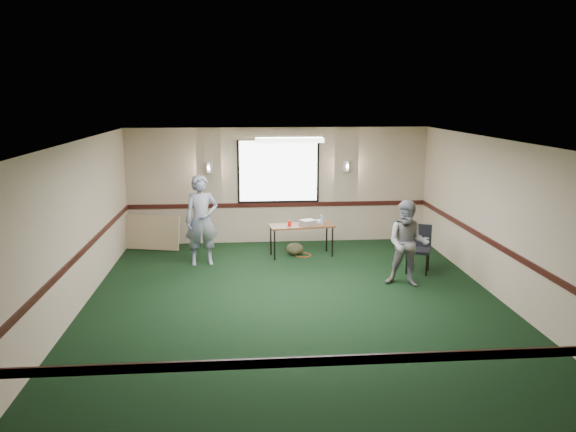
{
  "coord_description": "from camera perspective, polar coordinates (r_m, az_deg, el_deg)",
  "views": [
    {
      "loc": [
        -0.86,
        -8.94,
        3.41
      ],
      "look_at": [
        0.0,
        1.3,
        1.2
      ],
      "focal_mm": 35.0,
      "sensor_mm": 36.0,
      "label": 1
    }
  ],
  "objects": [
    {
      "name": "ground",
      "position": [
        9.6,
        0.66,
        -8.66
      ],
      "size": [
        8.0,
        8.0,
        0.0
      ],
      "primitive_type": "plane",
      "color": "black",
      "rests_on": "ground"
    },
    {
      "name": "folding_table",
      "position": [
        12.08,
        1.38,
        -1.14
      ],
      "size": [
        1.44,
        0.73,
        0.69
      ],
      "rotation": [
        0.0,
        0.0,
        0.13
      ],
      "color": "#513617",
      "rests_on": "ground"
    },
    {
      "name": "game_console",
      "position": [
        12.28,
        3.03,
        -0.55
      ],
      "size": [
        0.23,
        0.19,
        0.05
      ],
      "primitive_type": "cube",
      "rotation": [
        0.0,
        0.0,
        0.1
      ],
      "color": "white",
      "rests_on": "folding_table"
    },
    {
      "name": "duffel_bag",
      "position": [
        12.26,
        0.69,
        -3.36
      ],
      "size": [
        0.43,
        0.36,
        0.27
      ],
      "primitive_type": "ellipsoid",
      "rotation": [
        0.0,
        0.0,
        -0.2
      ],
      "color": "#454127",
      "rests_on": "ground"
    },
    {
      "name": "red_cup",
      "position": [
        11.93,
        0.16,
        -0.77
      ],
      "size": [
        0.08,
        0.08,
        0.11
      ],
      "primitive_type": "cylinder",
      "color": "red",
      "rests_on": "folding_table"
    },
    {
      "name": "room_shell",
      "position": [
        11.24,
        -0.35,
        2.77
      ],
      "size": [
        8.0,
        8.02,
        8.0
      ],
      "color": "tan",
      "rests_on": "ground"
    },
    {
      "name": "water_bottle",
      "position": [
        12.14,
        3.46,
        -0.38
      ],
      "size": [
        0.06,
        0.06,
        0.19
      ],
      "primitive_type": "cylinder",
      "color": "#85ADDB",
      "rests_on": "folding_table"
    },
    {
      "name": "projector",
      "position": [
        12.08,
        2.05,
        -0.64
      ],
      "size": [
        0.39,
        0.37,
        0.1
      ],
      "primitive_type": "cube",
      "rotation": [
        0.0,
        0.0,
        0.5
      ],
      "color": "#94949C",
      "rests_on": "folding_table"
    },
    {
      "name": "folded_table",
      "position": [
        13.07,
        -14.09,
        -1.62
      ],
      "size": [
        1.5,
        0.58,
        0.77
      ],
      "primitive_type": "cube",
      "rotation": [
        -0.21,
        0.0,
        -0.24
      ],
      "color": "tan",
      "rests_on": "ground"
    },
    {
      "name": "person_left",
      "position": [
        11.55,
        -8.78,
        -0.44
      ],
      "size": [
        0.74,
        0.54,
        1.85
      ],
      "primitive_type": "imported",
      "rotation": [
        0.0,
        0.0,
        0.16
      ],
      "color": "#445497",
      "rests_on": "ground"
    },
    {
      "name": "person_right",
      "position": [
        10.38,
        12.07,
        -2.76
      ],
      "size": [
        0.93,
        0.82,
        1.58
      ],
      "primitive_type": "imported",
      "rotation": [
        0.0,
        0.0,
        -0.35
      ],
      "color": "#697DA3",
      "rests_on": "ground"
    },
    {
      "name": "cable_coil",
      "position": [
        12.25,
        1.56,
        -3.98
      ],
      "size": [
        0.43,
        0.43,
        0.02
      ],
      "primitive_type": "torus",
      "rotation": [
        0.0,
        0.0,
        0.26
      ],
      "color": "#C74918",
      "rests_on": "ground"
    },
    {
      "name": "conference_chair",
      "position": [
        11.34,
        13.15,
        -2.84
      ],
      "size": [
        0.6,
        0.61,
        0.93
      ],
      "rotation": [
        0.0,
        0.0,
        -0.41
      ],
      "color": "black",
      "rests_on": "ground"
    }
  ]
}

